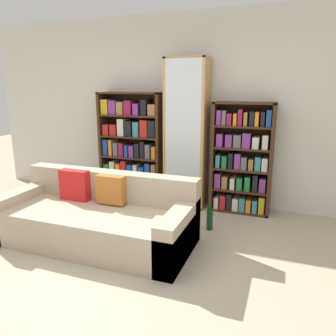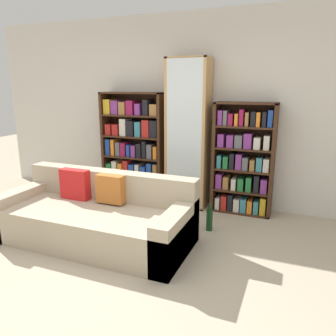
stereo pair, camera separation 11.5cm
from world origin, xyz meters
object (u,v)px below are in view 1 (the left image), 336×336
Objects in this scene: display_cabinet at (187,135)px; bookshelf_right at (242,161)px; couch at (96,219)px; bookshelf_left at (132,148)px; wine_bottle at (210,219)px.

display_cabinet is 1.38× the size of bookshelf_right.
couch is 1.34× the size of bookshelf_left.
bookshelf_right is 4.49× the size of wine_bottle.
wine_bottle is at bearing -54.67° from display_cabinet.
wine_bottle is (1.41, -0.77, -0.65)m from bookshelf_left.
couch is 6.49× the size of wine_bottle.
couch is at bearing -147.83° from wine_bottle.
bookshelf_left is 4.83× the size of wine_bottle.
bookshelf_left reaches higher than wine_bottle.
wine_bottle is (1.13, 0.71, -0.12)m from couch.
bookshelf_left is 0.91m from display_cabinet.
bookshelf_left is (-0.27, 1.48, 0.52)m from couch.
couch is 1.76m from display_cabinet.
display_cabinet reaches higher than couch.
bookshelf_right is at bearing 1.18° from display_cabinet.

